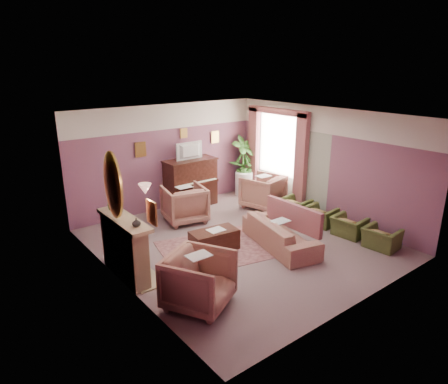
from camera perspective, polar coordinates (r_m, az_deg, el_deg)
floor at (r=8.93m, az=2.19°, el=-7.27°), size 5.50×6.00×0.01m
ceiling at (r=8.14m, az=2.43°, el=10.86°), size 5.50×6.00×0.01m
wall_back at (r=10.82m, az=-8.03°, el=4.95°), size 5.50×0.02×2.80m
wall_front at (r=6.57m, az=19.50°, el=-4.62°), size 5.50×0.02×2.80m
wall_left at (r=7.06m, az=-15.03°, el=-2.60°), size 0.02×6.00×2.80m
wall_right at (r=10.36m, az=14.04°, el=4.01°), size 0.02×6.00×2.80m
picture_rail_band at (r=10.62m, az=-8.26°, el=10.60°), size 5.50×0.01×0.65m
stripe_panel at (r=11.25m, az=8.69°, el=3.72°), size 0.01×3.00×2.15m
fireplace_surround at (r=7.61m, az=-14.01°, el=-7.93°), size 0.30×1.40×1.10m
fireplace_inset at (r=7.71m, az=-13.25°, el=-8.75°), size 0.18×0.72×0.68m
fire_ember at (r=7.81m, az=-12.88°, el=-9.86°), size 0.06×0.54×0.10m
mantel_shelf at (r=7.40m, az=-14.13°, el=-3.89°), size 0.40×1.55×0.07m
hearth at (r=7.93m, az=-12.38°, el=-11.08°), size 0.55×1.50×0.02m
mirror_frame at (r=7.13m, az=-15.57°, el=0.95°), size 0.04×0.72×1.20m
mirror_glass at (r=7.14m, az=-15.38°, el=0.98°), size 0.01×0.60×1.06m
sconce_shade at (r=6.19m, az=-11.22°, el=0.45°), size 0.20×0.20×0.16m
piano at (r=10.99m, az=-4.78°, el=1.23°), size 1.40×0.60×1.30m
piano_keyshelf at (r=10.69m, az=-3.75°, el=1.17°), size 1.30×0.12×0.06m
piano_keys at (r=10.68m, az=-3.76°, el=1.37°), size 1.20×0.08×0.02m
piano_top at (r=10.82m, az=-4.87°, el=4.58°), size 1.45×0.65×0.04m
television at (r=10.72m, az=-4.76°, el=6.04°), size 0.80×0.12×0.48m
print_back_left at (r=10.35m, az=-11.84°, el=5.96°), size 0.30×0.03×0.38m
print_back_right at (r=11.54m, az=-1.30°, el=7.86°), size 0.26×0.03×0.34m
print_back_mid at (r=10.92m, az=-5.78°, el=8.37°), size 0.22×0.03×0.26m
print_left_wall at (r=5.94m, az=-10.29°, el=-2.91°), size 0.03×0.28×0.36m
window_blind at (r=11.26m, az=7.79°, el=7.03°), size 0.03×1.40×1.80m
curtain_left at (r=10.68m, az=10.92°, el=4.07°), size 0.16×0.34×2.60m
curtain_right at (r=11.93m, az=4.28°, el=5.80°), size 0.16×0.34×2.60m
pelmet at (r=11.07m, az=7.69°, el=11.36°), size 0.16×2.20×0.16m
mantel_plant at (r=7.82m, az=-15.83°, el=-1.50°), size 0.16×0.16×0.28m
mantel_vase at (r=6.94m, az=-12.41°, el=-4.28°), size 0.16×0.16×0.16m
area_rug at (r=8.68m, az=-0.43°, el=-7.99°), size 2.84×2.31×0.01m
coffee_table at (r=8.51m, az=-1.41°, el=-6.94°), size 1.06×0.62×0.45m
table_paper at (r=8.44m, az=-1.15°, el=-5.43°), size 0.35×0.28×0.01m
sofa at (r=8.69m, az=8.03°, el=-5.17°), size 0.68×2.05×0.83m
sofa_throw at (r=8.90m, az=9.89°, el=-3.43°), size 0.10×1.55×0.57m
floral_armchair_left at (r=9.97m, az=-5.67°, el=-1.44°), size 0.97×0.97×1.02m
floral_armchair_right at (r=10.91m, az=5.59°, el=0.30°), size 0.97×0.97×1.02m
floral_armchair_front at (r=6.59m, az=-3.57°, el=-12.13°), size 0.97×0.97×1.02m
olive_chair_a at (r=9.20m, az=21.61°, el=-5.73°), size 0.50×0.71×0.61m
olive_chair_b at (r=9.59m, az=17.44°, el=-4.30°), size 0.50×0.71×0.61m
olive_chair_c at (r=10.04m, az=13.63°, el=-2.97°), size 0.50×0.71×0.61m
olive_chair_d at (r=10.52m, az=10.17°, el=-1.74°), size 0.50×0.71×0.61m
side_table at (r=11.98m, az=2.84°, el=1.19°), size 0.52×0.52×0.70m
side_plant_big at (r=11.84m, az=2.88°, el=3.60°), size 0.30×0.30×0.34m
side_plant_small at (r=11.85m, az=3.63°, el=3.45°), size 0.16×0.16×0.28m
palm_pot at (r=12.15m, az=2.70°, el=0.54°), size 0.34×0.34×0.34m
palm_plant at (r=11.91m, az=2.76°, el=4.63°), size 0.76×0.76×1.44m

